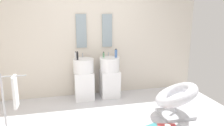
{
  "coord_description": "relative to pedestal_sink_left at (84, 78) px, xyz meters",
  "views": [
    {
      "loc": [
        -0.72,
        -3.08,
        1.82
      ],
      "look_at": [
        0.15,
        0.55,
        0.95
      ],
      "focal_mm": 34.39,
      "sensor_mm": 36.0,
      "label": 1
    }
  ],
  "objects": [
    {
      "name": "pedestal_sink_right",
      "position": [
        0.57,
        0.0,
        0.0
      ],
      "size": [
        0.43,
        0.43,
        0.99
      ],
      "color": "white",
      "rests_on": "ground_plane"
    },
    {
      "name": "soap_bottle_white",
      "position": [
        -0.16,
        -0.02,
        0.5
      ],
      "size": [
        0.04,
        0.04,
        0.16
      ],
      "color": "white",
      "rests_on": "pedestal_sink_left"
    },
    {
      "name": "towel_rack",
      "position": [
        -1.18,
        -1.07,
        0.17
      ],
      "size": [
        0.37,
        0.22,
        0.95
      ],
      "color": "#B7BABF",
      "rests_on": "ground_plane"
    },
    {
      "name": "soap_bottle_blue",
      "position": [
        0.7,
        -0.03,
        0.52
      ],
      "size": [
        0.06,
        0.06,
        0.19
      ],
      "color": "#4C72B7",
      "rests_on": "pedestal_sink_right"
    },
    {
      "name": "pedestal_sink_left",
      "position": [
        0.0,
        0.0,
        0.0
      ],
      "size": [
        0.43,
        0.43,
        0.99
      ],
      "color": "white",
      "rests_on": "ground_plane"
    },
    {
      "name": "lounge_chair",
      "position": [
        1.52,
        -1.19,
        -0.11
      ],
      "size": [
        1.05,
        1.05,
        0.65
      ],
      "color": "#B7BABF",
      "rests_on": "ground_plane"
    },
    {
      "name": "vanity_mirror_right",
      "position": [
        0.57,
        0.25,
        0.99
      ],
      "size": [
        0.22,
        0.03,
        0.71
      ],
      "primitive_type": "cube",
      "color": "#8C9EA8"
    },
    {
      "name": "soap_bottle_green",
      "position": [
        0.44,
        0.04,
        0.49
      ],
      "size": [
        0.04,
        0.04,
        0.12
      ],
      "color": "#59996B",
      "rests_on": "pedestal_sink_right"
    },
    {
      "name": "soap_bottle_black",
      "position": [
        -0.12,
        -0.07,
        0.51
      ],
      "size": [
        0.04,
        0.04,
        0.18
      ],
      "color": "black",
      "rests_on": "pedestal_sink_left"
    },
    {
      "name": "vanity_mirror_left",
      "position": [
        0.0,
        0.25,
        0.99
      ],
      "size": [
        0.22,
        0.03,
        0.71
      ],
      "primitive_type": "cube",
      "color": "#8C9EA8"
    },
    {
      "name": "rear_partition",
      "position": [
        0.28,
        0.32,
        0.84
      ],
      "size": [
        4.8,
        0.1,
        2.6
      ],
      "primitive_type": "cube",
      "color": "beige",
      "rests_on": "ground_plane"
    }
  ]
}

